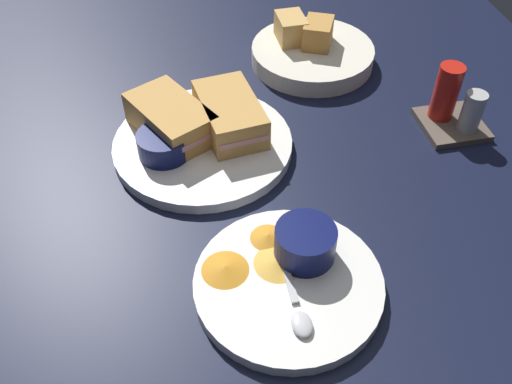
{
  "coord_description": "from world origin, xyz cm",
  "views": [
    {
      "loc": [
        61.83,
        -12.22,
        53.17
      ],
      "look_at": [
        13.39,
        -1.96,
        3.0
      ],
      "focal_mm": 39.64,
      "sensor_mm": 36.0,
      "label": 1
    }
  ],
  "objects_px": {
    "sandwich_half_near": "(230,114)",
    "plate_chips_companion": "(288,284)",
    "ramekin_light_gravy": "(305,242)",
    "spoon_by_gravy_ramekin": "(299,314)",
    "spoon_by_dark_ramekin": "(199,136)",
    "plate_sandwich_main": "(203,145)",
    "sandwich_half_far": "(171,119)",
    "ramekin_dark_sauce": "(163,143)",
    "bread_basket_rear": "(311,51)",
    "condiment_caddy": "(453,107)"
  },
  "relations": [
    {
      "from": "sandwich_half_near",
      "to": "plate_chips_companion",
      "type": "distance_m",
      "value": 0.28
    },
    {
      "from": "ramekin_light_gravy",
      "to": "spoon_by_gravy_ramekin",
      "type": "bearing_deg",
      "value": -19.26
    },
    {
      "from": "sandwich_half_near",
      "to": "spoon_by_dark_ramekin",
      "type": "relative_size",
      "value": 1.47
    },
    {
      "from": "sandwich_half_near",
      "to": "ramekin_light_gravy",
      "type": "relative_size",
      "value": 1.99
    },
    {
      "from": "plate_sandwich_main",
      "to": "plate_chips_companion",
      "type": "relative_size",
      "value": 1.19
    },
    {
      "from": "spoon_by_dark_ramekin",
      "to": "spoon_by_gravy_ramekin",
      "type": "bearing_deg",
      "value": 11.27
    },
    {
      "from": "sandwich_half_far",
      "to": "spoon_by_dark_ramekin",
      "type": "bearing_deg",
      "value": 61.01
    },
    {
      "from": "ramekin_dark_sauce",
      "to": "ramekin_light_gravy",
      "type": "relative_size",
      "value": 1.01
    },
    {
      "from": "spoon_by_dark_ramekin",
      "to": "bread_basket_rear",
      "type": "distance_m",
      "value": 0.28
    },
    {
      "from": "bread_basket_rear",
      "to": "plate_chips_companion",
      "type": "bearing_deg",
      "value": -18.91
    },
    {
      "from": "spoon_by_dark_ramekin",
      "to": "condiment_caddy",
      "type": "xyz_separation_m",
      "value": [
        0.03,
        0.37,
        0.01
      ]
    },
    {
      "from": "sandwich_half_near",
      "to": "ramekin_light_gravy",
      "type": "bearing_deg",
      "value": 9.82
    },
    {
      "from": "plate_chips_companion",
      "to": "bread_basket_rear",
      "type": "bearing_deg",
      "value": 161.09
    },
    {
      "from": "sandwich_half_near",
      "to": "spoon_by_dark_ramekin",
      "type": "height_order",
      "value": "sandwich_half_near"
    },
    {
      "from": "ramekin_light_gravy",
      "to": "plate_chips_companion",
      "type": "bearing_deg",
      "value": -39.81
    },
    {
      "from": "ramekin_dark_sauce",
      "to": "plate_chips_companion",
      "type": "bearing_deg",
      "value": 25.27
    },
    {
      "from": "plate_chips_companion",
      "to": "ramekin_light_gravy",
      "type": "distance_m",
      "value": 0.05
    },
    {
      "from": "condiment_caddy",
      "to": "plate_chips_companion",
      "type": "bearing_deg",
      "value": -52.53
    },
    {
      "from": "spoon_by_dark_ramekin",
      "to": "ramekin_light_gravy",
      "type": "height_order",
      "value": "ramekin_light_gravy"
    },
    {
      "from": "sandwich_half_far",
      "to": "ramekin_light_gravy",
      "type": "relative_size",
      "value": 2.13
    },
    {
      "from": "plate_sandwich_main",
      "to": "bread_basket_rear",
      "type": "height_order",
      "value": "bread_basket_rear"
    },
    {
      "from": "sandwich_half_near",
      "to": "spoon_by_dark_ramekin",
      "type": "distance_m",
      "value": 0.05
    },
    {
      "from": "condiment_caddy",
      "to": "plate_sandwich_main",
      "type": "bearing_deg",
      "value": -93.54
    },
    {
      "from": "spoon_by_gravy_ramekin",
      "to": "condiment_caddy",
      "type": "height_order",
      "value": "condiment_caddy"
    },
    {
      "from": "ramekin_dark_sauce",
      "to": "condiment_caddy",
      "type": "relative_size",
      "value": 0.75
    },
    {
      "from": "plate_sandwich_main",
      "to": "spoon_by_gravy_ramekin",
      "type": "relative_size",
      "value": 2.56
    },
    {
      "from": "sandwich_half_far",
      "to": "spoon_by_dark_ramekin",
      "type": "distance_m",
      "value": 0.05
    },
    {
      "from": "sandwich_half_near",
      "to": "bread_basket_rear",
      "type": "bearing_deg",
      "value": 134.74
    },
    {
      "from": "sandwich_half_near",
      "to": "condiment_caddy",
      "type": "height_order",
      "value": "condiment_caddy"
    },
    {
      "from": "ramekin_dark_sauce",
      "to": "spoon_by_gravy_ramekin",
      "type": "distance_m",
      "value": 0.31
    },
    {
      "from": "plate_chips_companion",
      "to": "sandwich_half_far",
      "type": "bearing_deg",
      "value": -160.85
    },
    {
      "from": "sandwich_half_near",
      "to": "condiment_caddy",
      "type": "bearing_deg",
      "value": 82.37
    },
    {
      "from": "plate_sandwich_main",
      "to": "sandwich_half_far",
      "type": "relative_size",
      "value": 1.68
    },
    {
      "from": "spoon_by_dark_ramekin",
      "to": "bread_basket_rear",
      "type": "height_order",
      "value": "bread_basket_rear"
    },
    {
      "from": "sandwich_half_far",
      "to": "bread_basket_rear",
      "type": "height_order",
      "value": "bread_basket_rear"
    },
    {
      "from": "plate_chips_companion",
      "to": "spoon_by_dark_ramekin",
      "type": "bearing_deg",
      "value": -166.67
    },
    {
      "from": "sandwich_half_far",
      "to": "spoon_by_gravy_ramekin",
      "type": "relative_size",
      "value": 1.52
    },
    {
      "from": "spoon_by_dark_ramekin",
      "to": "ramekin_light_gravy",
      "type": "distance_m",
      "value": 0.25
    },
    {
      "from": "sandwich_half_near",
      "to": "ramekin_light_gravy",
      "type": "height_order",
      "value": "sandwich_half_near"
    },
    {
      "from": "sandwich_half_far",
      "to": "bread_basket_rear",
      "type": "xyz_separation_m",
      "value": [
        -0.16,
        0.25,
        -0.02
      ]
    },
    {
      "from": "sandwich_half_near",
      "to": "spoon_by_gravy_ramekin",
      "type": "relative_size",
      "value": 1.42
    },
    {
      "from": "plate_chips_companion",
      "to": "condiment_caddy",
      "type": "relative_size",
      "value": 2.25
    },
    {
      "from": "ramekin_dark_sauce",
      "to": "spoon_by_dark_ramekin",
      "type": "relative_size",
      "value": 0.75
    },
    {
      "from": "plate_chips_companion",
      "to": "spoon_by_gravy_ramekin",
      "type": "xyz_separation_m",
      "value": [
        0.05,
        -0.0,
        0.01
      ]
    },
    {
      "from": "condiment_caddy",
      "to": "sandwich_half_near",
      "type": "bearing_deg",
      "value": -97.63
    },
    {
      "from": "plate_sandwich_main",
      "to": "plate_chips_companion",
      "type": "height_order",
      "value": "same"
    },
    {
      "from": "plate_chips_companion",
      "to": "ramekin_light_gravy",
      "type": "bearing_deg",
      "value": 140.19
    },
    {
      "from": "spoon_by_gravy_ramekin",
      "to": "ramekin_dark_sauce",
      "type": "bearing_deg",
      "value": -158.52
    },
    {
      "from": "sandwich_half_near",
      "to": "spoon_by_dark_ramekin",
      "type": "bearing_deg",
      "value": -74.15
    },
    {
      "from": "spoon_by_dark_ramekin",
      "to": "ramekin_dark_sauce",
      "type": "bearing_deg",
      "value": -65.54
    }
  ]
}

